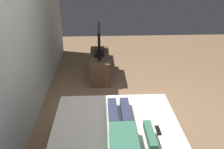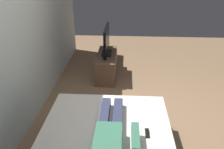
# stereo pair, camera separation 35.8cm
# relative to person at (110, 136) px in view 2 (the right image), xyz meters

# --- Properties ---
(ground_plane) EXTENTS (10.00, 10.00, 0.00)m
(ground_plane) POSITION_rel_person_xyz_m (0.77, -0.26, -0.62)
(ground_plane) COLOR #8C6B4C
(back_wall) EXTENTS (6.40, 0.10, 2.80)m
(back_wall) POSITION_rel_person_xyz_m (1.17, 1.33, 0.78)
(back_wall) COLOR silver
(back_wall) RESTS_ON ground
(person) EXTENTS (1.26, 0.46, 0.18)m
(person) POSITION_rel_person_xyz_m (0.00, 0.00, 0.00)
(person) COLOR #387056
(person) RESTS_ON bed
(remote) EXTENTS (0.15, 0.04, 0.02)m
(remote) POSITION_rel_person_xyz_m (0.15, -0.40, -0.07)
(remote) COLOR black
(remote) RESTS_ON bed
(tv_stand) EXTENTS (1.10, 0.40, 0.50)m
(tv_stand) POSITION_rel_person_xyz_m (2.71, 0.26, -0.37)
(tv_stand) COLOR brown
(tv_stand) RESTS_ON ground
(tv) EXTENTS (0.88, 0.20, 0.59)m
(tv) POSITION_rel_person_xyz_m (2.71, 0.26, 0.16)
(tv) COLOR black
(tv) RESTS_ON tv_stand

